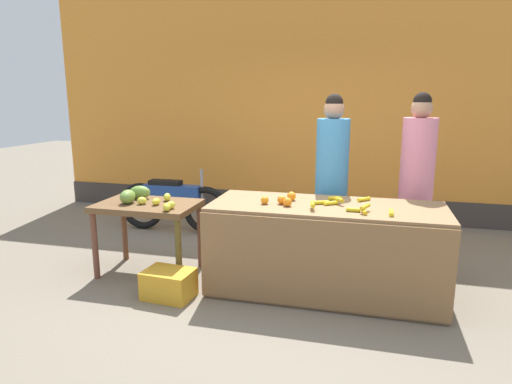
# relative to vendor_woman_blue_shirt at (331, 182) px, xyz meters

# --- Properties ---
(ground_plane) EXTENTS (24.00, 24.00, 0.00)m
(ground_plane) POSITION_rel_vendor_woman_blue_shirt_xyz_m (-0.45, -0.67, -0.93)
(ground_plane) COLOR #756B5B
(market_wall_back) EXTENTS (8.31, 0.23, 3.53)m
(market_wall_back) POSITION_rel_vendor_woman_blue_shirt_xyz_m (-0.45, 2.03, 0.80)
(market_wall_back) COLOR orange
(market_wall_back) RESTS_ON ground
(fruit_stall_counter) EXTENTS (2.13, 0.86, 0.84)m
(fruit_stall_counter) POSITION_rel_vendor_woman_blue_shirt_xyz_m (0.02, -0.68, -0.51)
(fruit_stall_counter) COLOR olive
(fruit_stall_counter) RESTS_ON ground
(side_table_wooden) EXTENTS (1.01, 0.66, 0.75)m
(side_table_wooden) POSITION_rel_vendor_woman_blue_shirt_xyz_m (-1.80, -0.67, -0.29)
(side_table_wooden) COLOR brown
(side_table_wooden) RESTS_ON ground
(banana_bunch_pile) EXTENTS (0.71, 0.60, 0.07)m
(banana_bunch_pile) POSITION_rel_vendor_woman_blue_shirt_xyz_m (0.20, -0.72, -0.06)
(banana_bunch_pile) COLOR yellow
(banana_bunch_pile) RESTS_ON fruit_stall_counter
(orange_pile) EXTENTS (0.30, 0.32, 0.09)m
(orange_pile) POSITION_rel_vendor_woman_blue_shirt_xyz_m (-0.38, -0.72, -0.05)
(orange_pile) COLOR orange
(orange_pile) RESTS_ON fruit_stall_counter
(mango_papaya_pile) EXTENTS (0.68, 0.56, 0.14)m
(mango_papaya_pile) POSITION_rel_vendor_woman_blue_shirt_xyz_m (-1.88, -0.65, -0.12)
(mango_papaya_pile) COLOR yellow
(mango_papaya_pile) RESTS_ON side_table_wooden
(vendor_woman_blue_shirt) EXTENTS (0.34, 0.34, 1.84)m
(vendor_woman_blue_shirt) POSITION_rel_vendor_woman_blue_shirt_xyz_m (0.00, 0.00, 0.00)
(vendor_woman_blue_shirt) COLOR #33333D
(vendor_woman_blue_shirt) RESTS_ON ground
(vendor_woman_pink_shirt) EXTENTS (0.34, 0.34, 1.86)m
(vendor_woman_pink_shirt) POSITION_rel_vendor_woman_blue_shirt_xyz_m (0.85, 0.10, 0.01)
(vendor_woman_pink_shirt) COLOR #33333D
(vendor_woman_pink_shirt) RESTS_ON ground
(parked_motorcycle) EXTENTS (1.60, 0.18, 0.88)m
(parked_motorcycle) POSITION_rel_vendor_woman_blue_shirt_xyz_m (-2.18, 0.75, -0.53)
(parked_motorcycle) COLOR black
(parked_motorcycle) RESTS_ON ground
(produce_crate) EXTENTS (0.47, 0.36, 0.26)m
(produce_crate) POSITION_rel_vendor_woman_blue_shirt_xyz_m (-1.35, -1.17, -0.80)
(produce_crate) COLOR gold
(produce_crate) RESTS_ON ground
(produce_sack) EXTENTS (0.46, 0.43, 0.60)m
(produce_sack) POSITION_rel_vendor_woman_blue_shirt_xyz_m (-1.04, 0.22, -0.63)
(produce_sack) COLOR tan
(produce_sack) RESTS_ON ground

